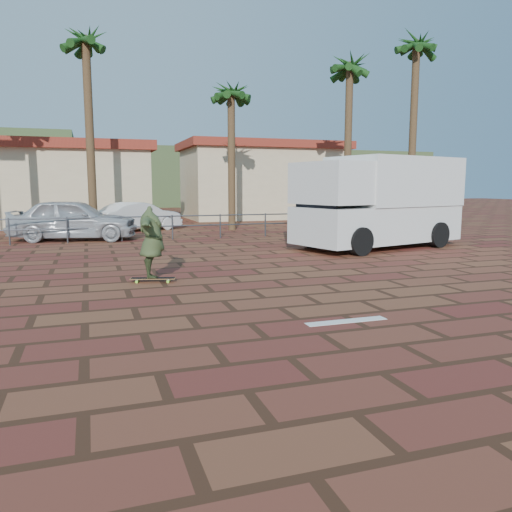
{
  "coord_description": "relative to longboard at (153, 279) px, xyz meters",
  "views": [
    {
      "loc": [
        -3.2,
        -8.19,
        2.2
      ],
      "look_at": [
        -0.08,
        1.09,
        0.8
      ],
      "focal_mm": 35.0,
      "sensor_mm": 36.0,
      "label": 1
    }
  ],
  "objects": [
    {
      "name": "building_east",
      "position": [
        9.87,
        20.86,
        2.45
      ],
      "size": [
        10.6,
        6.6,
        5.0
      ],
      "color": "beige",
      "rests_on": "ground"
    },
    {
      "name": "guardrail",
      "position": [
        1.87,
        8.86,
        0.6
      ],
      "size": [
        24.06,
        0.06,
        1.0
      ],
      "color": "#47494F",
      "rests_on": "ground"
    },
    {
      "name": "palm_right",
      "position": [
        10.87,
        10.86,
        7.5
      ],
      "size": [
        2.4,
        2.4,
        9.05
      ],
      "color": "brown",
      "rests_on": "ground"
    },
    {
      "name": "street_sign",
      "position": [
        13.8,
        8.86,
        1.6
      ],
      "size": [
        0.49,
        0.06,
        2.4
      ],
      "rotation": [
        0.0,
        0.0,
        -0.03
      ],
      "color": "gray",
      "rests_on": "ground"
    },
    {
      "name": "skateboarder",
      "position": [
        0.0,
        -0.0,
        0.84
      ],
      "size": [
        0.88,
        2.07,
        1.63
      ],
      "primitive_type": "imported",
      "rotation": [
        0.0,
        0.0,
        1.4
      ],
      "color": "#394626",
      "rests_on": "longboard"
    },
    {
      "name": "campervan",
      "position": [
        8.39,
        3.98,
        1.58
      ],
      "size": [
        6.54,
        4.02,
        3.16
      ],
      "rotation": [
        0.0,
        0.0,
        0.26
      ],
      "color": "silver",
      "rests_on": "ground"
    },
    {
      "name": "longboard",
      "position": [
        0.0,
        0.0,
        0.0
      ],
      "size": [
        1.04,
        0.5,
        0.1
      ],
      "rotation": [
        0.0,
        0.0,
        -0.29
      ],
      "color": "olive",
      "rests_on": "ground"
    },
    {
      "name": "palm_far_right",
      "position": [
        13.87,
        9.86,
        8.43
      ],
      "size": [
        2.4,
        2.4,
        10.05
      ],
      "color": "brown",
      "rests_on": "ground"
    },
    {
      "name": "car_silver",
      "position": [
        -1.9,
        9.86,
        0.75
      ],
      "size": [
        5.21,
        2.96,
        1.67
      ],
      "primitive_type": "imported",
      "rotation": [
        0.0,
        0.0,
        1.36
      ],
      "color": "#B0B3B7",
      "rests_on": "ground"
    },
    {
      "name": "hill_front",
      "position": [
        1.87,
        46.86,
        2.92
      ],
      "size": [
        70.0,
        18.0,
        6.0
      ],
      "primitive_type": "cube",
      "color": "#384C28",
      "rests_on": "ground"
    },
    {
      "name": "ground",
      "position": [
        1.87,
        -3.14,
        -0.08
      ],
      "size": [
        120.0,
        120.0,
        0.0
      ],
      "primitive_type": "plane",
      "color": "brown",
      "rests_on": "ground"
    },
    {
      "name": "car_white",
      "position": [
        0.97,
        13.36,
        0.61
      ],
      "size": [
        4.39,
        3.24,
        1.38
      ],
      "primitive_type": "imported",
      "rotation": [
        0.0,
        0.0,
        2.05
      ],
      "color": "silver",
      "rests_on": "ground"
    },
    {
      "name": "paint_stripe",
      "position": [
        2.57,
        -4.34,
        -0.08
      ],
      "size": [
        1.4,
        0.22,
        0.01
      ],
      "primitive_type": "cube",
      "color": "white",
      "rests_on": "ground"
    },
    {
      "name": "palm_left",
      "position": [
        -1.13,
        11.86,
        7.87
      ],
      "size": [
        2.4,
        2.4,
        9.45
      ],
      "color": "brown",
      "rests_on": "ground"
    },
    {
      "name": "palm_center",
      "position": [
        5.37,
        12.36,
        6.28
      ],
      "size": [
        2.4,
        2.4,
        7.75
      ],
      "color": "brown",
      "rests_on": "ground"
    },
    {
      "name": "building_west",
      "position": [
        -4.13,
        18.86,
        2.2
      ],
      "size": [
        12.6,
        7.6,
        4.5
      ],
      "color": "beige",
      "rests_on": "ground"
    }
  ]
}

